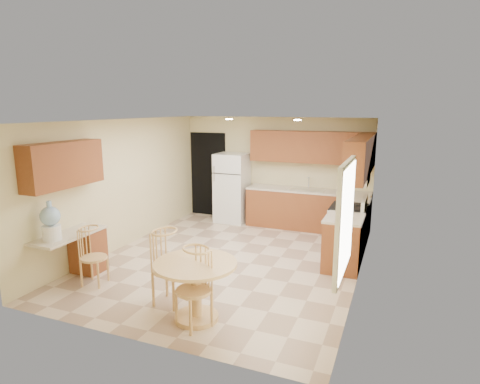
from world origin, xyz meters
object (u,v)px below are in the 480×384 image
at_px(stove, 347,229).
at_px(chair_table_a, 165,263).
at_px(dining_table, 196,282).
at_px(refrigerator, 232,188).
at_px(chair_table_b, 190,283).
at_px(water_crock, 51,223).
at_px(chair_desk, 89,252).

bearing_deg(stove, chair_table_a, -123.62).
bearing_deg(dining_table, refrigerator, 107.24).
relative_size(refrigerator, chair_table_b, 1.63).
bearing_deg(refrigerator, dining_table, -72.76).
height_order(dining_table, chair_table_b, chair_table_b).
bearing_deg(chair_table_a, dining_table, 76.65).
bearing_deg(stove, water_crock, -140.83).
bearing_deg(chair_table_b, chair_table_a, -6.03).
xyz_separation_m(chair_table_b, water_crock, (-2.48, 0.28, 0.42)).
xyz_separation_m(dining_table, chair_desk, (-1.98, 0.27, 0.04)).
relative_size(dining_table, chair_desk, 1.17).
xyz_separation_m(dining_table, chair_table_b, (0.05, -0.25, 0.10)).
bearing_deg(stove, dining_table, -114.87).
xyz_separation_m(refrigerator, stove, (2.88, -1.22, -0.36)).
bearing_deg(chair_table_b, refrigerator, -45.40).
relative_size(stove, water_crock, 1.82).
height_order(refrigerator, chair_table_a, refrigerator).
bearing_deg(chair_table_b, stove, -84.90).
height_order(refrigerator, chair_desk, refrigerator).
xyz_separation_m(stove, chair_table_b, (-1.45, -3.48, 0.15)).
bearing_deg(water_crock, stove, 39.17).
bearing_deg(chair_desk, chair_table_b, 64.94).
relative_size(refrigerator, dining_table, 1.55).
bearing_deg(chair_table_b, dining_table, -51.06).
height_order(chair_desk, water_crock, water_crock).
height_order(stove, dining_table, stove).
distance_m(refrigerator, chair_table_b, 4.91).
relative_size(chair_table_a, water_crock, 1.76).
bearing_deg(chair_table_a, refrigerator, -167.24).
xyz_separation_m(stove, water_crock, (-3.92, -3.20, 0.57)).
bearing_deg(stove, chair_table_b, -112.58).
height_order(chair_table_a, chair_table_b, chair_table_a).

